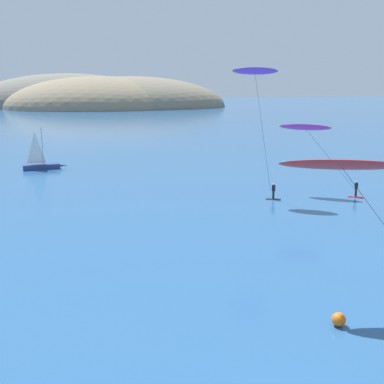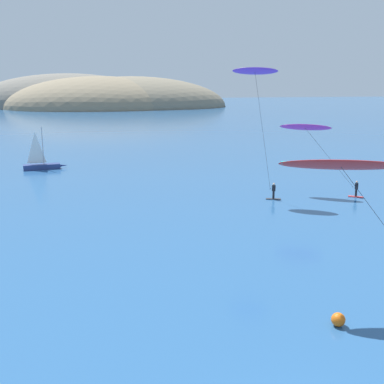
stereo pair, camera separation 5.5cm
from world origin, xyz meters
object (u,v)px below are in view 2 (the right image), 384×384
(sailboat_near, at_px, (44,164))
(kitesurfer_magenta, at_px, (310,133))
(kitesurfer_red, at_px, (349,175))
(kitesurfer_purple, at_px, (257,81))
(marker_buoy, at_px, (338,320))

(sailboat_near, xyz_separation_m, kitesurfer_magenta, (29.49, -19.72, 5.89))
(sailboat_near, distance_m, kitesurfer_magenta, 35.96)
(kitesurfer_red, distance_m, kitesurfer_magenta, 26.55)
(sailboat_near, height_order, kitesurfer_purple, kitesurfer_purple)
(sailboat_near, distance_m, marker_buoy, 50.86)
(kitesurfer_red, relative_size, kitesurfer_magenta, 1.14)
(kitesurfer_purple, bearing_deg, marker_buoy, -98.10)
(kitesurfer_red, bearing_deg, sailboat_near, 114.79)
(sailboat_near, relative_size, marker_buoy, 8.53)
(sailboat_near, bearing_deg, marker_buoy, -67.45)
(kitesurfer_purple, relative_size, marker_buoy, 18.82)
(sailboat_near, relative_size, kitesurfer_magenta, 0.73)
(sailboat_near, height_order, kitesurfer_magenta, kitesurfer_magenta)
(kitesurfer_magenta, bearing_deg, kitesurfer_red, -109.41)
(kitesurfer_purple, height_order, marker_buoy, kitesurfer_purple)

